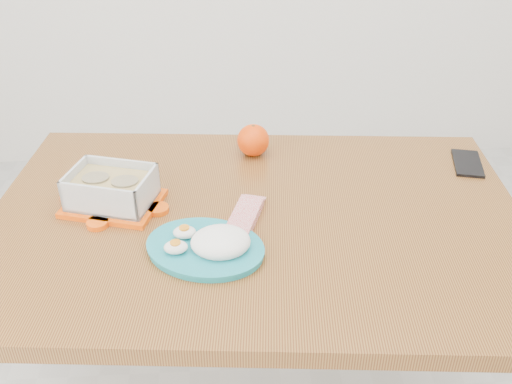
{
  "coord_description": "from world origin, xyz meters",
  "views": [
    {
      "loc": [
        -0.15,
        -0.97,
        1.48
      ],
      "look_at": [
        -0.09,
        0.09,
        0.81
      ],
      "focal_mm": 40.0,
      "sensor_mm": 36.0,
      "label": 1
    }
  ],
  "objects": [
    {
      "name": "food_container",
      "position": [
        -0.41,
        0.14,
        0.79
      ],
      "size": [
        0.24,
        0.21,
        0.09
      ],
      "rotation": [
        0.0,
        0.0,
        -0.28
      ],
      "color": "#FF5407",
      "rests_on": "dining_table"
    },
    {
      "name": "candy_bar",
      "position": [
        -0.13,
        0.03,
        0.76
      ],
      "size": [
        0.12,
        0.23,
        0.02
      ],
      "primitive_type": "cube",
      "rotation": [
        0.0,
        0.0,
        1.27
      ],
      "color": "red",
      "rests_on": "dining_table"
    },
    {
      "name": "rice_plate",
      "position": [
        -0.19,
        -0.04,
        0.77
      ],
      "size": [
        0.32,
        0.32,
        0.07
      ],
      "rotation": [
        0.0,
        0.0,
        -0.39
      ],
      "color": "teal",
      "rests_on": "dining_table"
    },
    {
      "name": "dining_table",
      "position": [
        -0.09,
        0.09,
        0.65
      ],
      "size": [
        1.27,
        0.9,
        0.75
      ],
      "rotation": [
        0.0,
        0.0,
        -0.08
      ],
      "color": "brown",
      "rests_on": "ground"
    },
    {
      "name": "orange_fruit",
      "position": [
        -0.08,
        0.37,
        0.79
      ],
      "size": [
        0.09,
        0.09,
        0.09
      ],
      "primitive_type": "sphere",
      "color": "#FF4105",
      "rests_on": "dining_table"
    },
    {
      "name": "smartphone",
      "position": [
        0.47,
        0.28,
        0.75
      ],
      "size": [
        0.1,
        0.15,
        0.01
      ],
      "primitive_type": "cube",
      "rotation": [
        0.0,
        0.0,
        -0.24
      ],
      "color": "black",
      "rests_on": "dining_table"
    }
  ]
}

